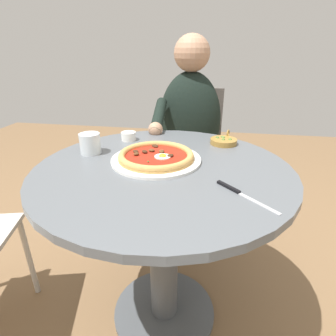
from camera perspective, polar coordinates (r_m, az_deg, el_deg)
ground_plane at (r=1.40m, az=-0.80°, el=-28.56°), size 6.00×6.00×0.02m
dining_table at (r=1.02m, az=-0.98°, el=-9.49°), size 0.89×0.89×0.73m
pizza_on_plate at (r=0.97m, az=-2.55°, el=2.43°), size 0.32×0.32×0.03m
water_glass at (r=1.07m, az=-16.26°, el=4.82°), size 0.08×0.08×0.08m
steak_knife at (r=0.78m, az=14.52°, el=-4.89°), size 0.16×0.16×0.01m
ramekin_capers at (r=1.20m, az=-8.42°, el=6.82°), size 0.06×0.06×0.04m
olive_pan at (r=1.17m, az=11.79°, el=5.67°), size 0.14×0.11×0.05m
diner_person at (r=1.63m, az=4.34°, el=3.06°), size 0.49×0.36×1.18m
cafe_chair_diner at (r=1.75m, az=5.06°, el=5.09°), size 0.42×0.42×0.88m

